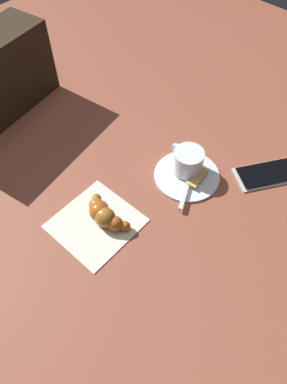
{
  "coord_description": "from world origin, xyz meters",
  "views": [
    {
      "loc": [
        0.32,
        0.31,
        0.61
      ],
      "look_at": [
        -0.0,
        0.01,
        0.02
      ],
      "focal_mm": 33.9,
      "sensor_mm": 36.0,
      "label": 1
    }
  ],
  "objects_px": {
    "espresso_cup": "(188,161)",
    "cell_phone": "(268,174)",
    "croissant": "(104,214)",
    "napkin": "(96,223)",
    "saucer": "(187,175)",
    "teaspoon": "(191,174)",
    "sugar_packet": "(198,178)"
  },
  "relations": [
    {
      "from": "saucer",
      "to": "sugar_packet",
      "type": "relative_size",
      "value": 2.46
    },
    {
      "from": "espresso_cup",
      "to": "cell_phone",
      "type": "relative_size",
      "value": 0.57
    },
    {
      "from": "teaspoon",
      "to": "cell_phone",
      "type": "relative_size",
      "value": 0.86
    },
    {
      "from": "croissant",
      "to": "napkin",
      "type": "bearing_deg",
      "value": -23.75
    },
    {
      "from": "espresso_cup",
      "to": "sugar_packet",
      "type": "distance_m",
      "value": 0.04
    },
    {
      "from": "saucer",
      "to": "napkin",
      "type": "relative_size",
      "value": 0.92
    },
    {
      "from": "teaspoon",
      "to": "cell_phone",
      "type": "distance_m",
      "value": 0.17
    },
    {
      "from": "napkin",
      "to": "croissant",
      "type": "distance_m",
      "value": 0.03
    },
    {
      "from": "saucer",
      "to": "sugar_packet",
      "type": "distance_m",
      "value": 0.03
    },
    {
      "from": "saucer",
      "to": "sugar_packet",
      "type": "height_order",
      "value": "sugar_packet"
    },
    {
      "from": "espresso_cup",
      "to": "teaspoon",
      "type": "distance_m",
      "value": 0.03
    },
    {
      "from": "saucer",
      "to": "croissant",
      "type": "bearing_deg",
      "value": -13.99
    },
    {
      "from": "teaspoon",
      "to": "cell_phone",
      "type": "height_order",
      "value": "teaspoon"
    },
    {
      "from": "croissant",
      "to": "cell_phone",
      "type": "relative_size",
      "value": 0.74
    },
    {
      "from": "espresso_cup",
      "to": "napkin",
      "type": "distance_m",
      "value": 0.23
    },
    {
      "from": "napkin",
      "to": "cell_phone",
      "type": "relative_size",
      "value": 0.98
    },
    {
      "from": "saucer",
      "to": "teaspoon",
      "type": "relative_size",
      "value": 1.06
    },
    {
      "from": "cell_phone",
      "to": "espresso_cup",
      "type": "bearing_deg",
      "value": -50.88
    },
    {
      "from": "teaspoon",
      "to": "croissant",
      "type": "distance_m",
      "value": 0.21
    },
    {
      "from": "espresso_cup",
      "to": "croissant",
      "type": "bearing_deg",
      "value": -10.73
    },
    {
      "from": "saucer",
      "to": "teaspoon",
      "type": "distance_m",
      "value": 0.01
    },
    {
      "from": "sugar_packet",
      "to": "croissant",
      "type": "relative_size",
      "value": 0.5
    },
    {
      "from": "saucer",
      "to": "croissant",
      "type": "relative_size",
      "value": 1.22
    },
    {
      "from": "cell_phone",
      "to": "napkin",
      "type": "bearing_deg",
      "value": -28.7
    },
    {
      "from": "sugar_packet",
      "to": "cell_phone",
      "type": "relative_size",
      "value": 0.37
    },
    {
      "from": "teaspoon",
      "to": "napkin",
      "type": "height_order",
      "value": "teaspoon"
    },
    {
      "from": "croissant",
      "to": "teaspoon",
      "type": "bearing_deg",
      "value": 164.16
    },
    {
      "from": "napkin",
      "to": "cell_phone",
      "type": "height_order",
      "value": "cell_phone"
    },
    {
      "from": "espresso_cup",
      "to": "cell_phone",
      "type": "distance_m",
      "value": 0.18
    },
    {
      "from": "sugar_packet",
      "to": "espresso_cup",
      "type": "bearing_deg",
      "value": 72.64
    },
    {
      "from": "sugar_packet",
      "to": "napkin",
      "type": "relative_size",
      "value": 0.38
    },
    {
      "from": "sugar_packet",
      "to": "cell_phone",
      "type": "xyz_separation_m",
      "value": [
        -0.12,
        0.1,
        -0.01
      ]
    }
  ]
}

